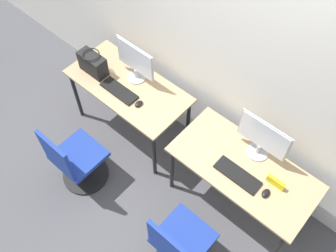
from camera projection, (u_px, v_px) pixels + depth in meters
ground_plane at (160, 182)px, 3.93m from camera, size 20.00×20.00×0.00m
wall_back at (218, 45)px, 3.11m from camera, size 12.00×0.05×2.80m
desk_left at (128, 90)px, 3.79m from camera, size 1.27×0.63×0.75m
monitor_left at (135, 61)px, 3.60m from camera, size 0.47×0.19×0.42m
keyboard_left at (119, 91)px, 3.67m from camera, size 0.41×0.15×0.02m
mouse_left at (139, 104)px, 3.57m from camera, size 0.06×0.09×0.03m
office_chair_left at (76, 162)px, 3.67m from camera, size 0.48×0.48×0.87m
desk_right at (243, 172)px, 3.26m from camera, size 1.27×0.63×0.75m
monitor_right at (263, 138)px, 3.09m from camera, size 0.47×0.19×0.42m
keyboard_right at (237, 175)px, 3.14m from camera, size 0.41×0.15×0.02m
mouse_right at (266, 193)px, 3.03m from camera, size 0.06×0.09×0.03m
office_chair_right at (179, 245)px, 3.21m from camera, size 0.48×0.48×0.87m
handbag at (93, 63)px, 3.73m from camera, size 0.30×0.18×0.25m
placard_right at (276, 182)px, 3.06m from camera, size 0.16×0.03×0.08m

